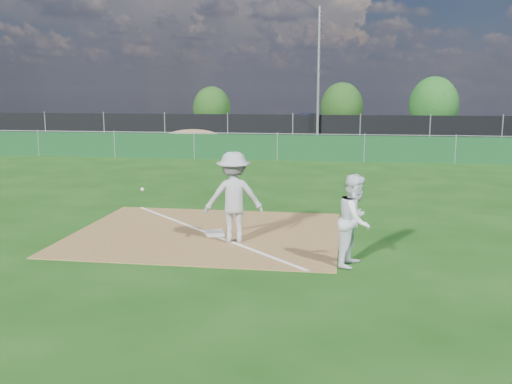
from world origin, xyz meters
TOP-DOWN VIEW (x-y plane):
  - ground at (0.00, 10.00)m, footprint 90.00×90.00m
  - infield_dirt at (0.00, 1.00)m, footprint 6.00×5.00m
  - foul_line at (0.00, 1.00)m, footprint 5.01×5.01m
  - green_fence at (0.00, 15.00)m, footprint 44.00×0.05m
  - dirt_mound at (-5.00, 18.50)m, footprint 3.38×2.60m
  - black_fence at (0.00, 23.00)m, footprint 46.00×0.04m
  - parking_lot at (0.00, 28.00)m, footprint 46.00×9.00m
  - light_pole at (1.50, 22.70)m, footprint 0.16×0.16m
  - first_base at (0.23, 0.83)m, footprint 0.50×0.50m
  - play_at_first at (0.76, 0.35)m, footprint 2.81×1.03m
  - runner at (3.31, -0.92)m, footprint 0.88×1.00m
  - car_left at (-6.68, 28.04)m, footprint 4.96×3.18m
  - car_mid at (0.96, 28.32)m, footprint 5.06×2.08m
  - car_right at (3.11, 27.26)m, footprint 4.34×1.82m
  - tree_left at (-7.54, 33.92)m, footprint 2.99×2.99m
  - tree_mid at (2.84, 33.85)m, footprint 3.25×3.25m
  - tree_right at (9.57, 32.70)m, footprint 3.59×3.59m

SIDE VIEW (x-z plane):
  - ground at x=0.00m, z-range 0.00..0.00m
  - parking_lot at x=0.00m, z-range 0.00..0.01m
  - infield_dirt at x=0.00m, z-range 0.00..0.02m
  - foul_line at x=0.00m, z-range 0.02..0.03m
  - first_base at x=0.23m, z-range 0.02..0.10m
  - dirt_mound at x=-5.00m, z-range 0.00..1.17m
  - green_fence at x=0.00m, z-range 0.00..1.20m
  - car_right at x=3.11m, z-range 0.01..1.26m
  - car_left at x=-6.68m, z-range 0.01..1.58m
  - car_mid at x=0.96m, z-range 0.01..1.64m
  - runner at x=3.31m, z-range 0.00..1.73m
  - black_fence at x=0.00m, z-range 0.00..1.80m
  - play_at_first at x=0.76m, z-range 0.02..1.97m
  - tree_left at x=-7.54m, z-range 0.05..3.60m
  - tree_mid at x=2.84m, z-range 0.06..3.91m
  - tree_right at x=9.57m, z-range 0.06..4.32m
  - light_pole at x=1.50m, z-range 0.00..8.00m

